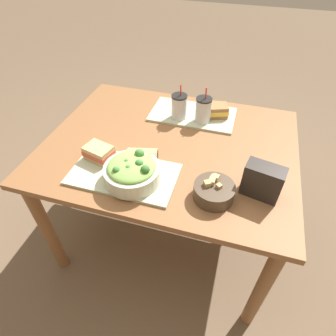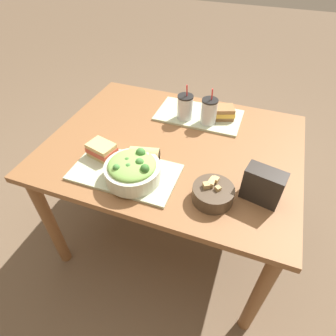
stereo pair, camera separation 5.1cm
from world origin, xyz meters
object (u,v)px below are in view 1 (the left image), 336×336
salad_bowl (132,171)px  sandwich_far (217,111)px  drink_cup_red (203,111)px  sandwich_near (99,153)px  chip_bag (263,181)px  soup_bowl (214,191)px  drink_cup_dark (179,107)px  baguette_near (143,157)px

salad_bowl → sandwich_far: (0.25, 0.58, -0.02)m
drink_cup_red → sandwich_near: bearing=-131.8°
salad_bowl → sandwich_near: salad_bowl is taller
sandwich_near → chip_bag: (0.69, -0.00, 0.03)m
soup_bowl → sandwich_far: soup_bowl is taller
drink_cup_red → chip_bag: (0.32, -0.43, -0.00)m
drink_cup_dark → chip_bag: bearing=-43.8°
drink_cup_red → salad_bowl: bearing=-110.2°
soup_bowl → baguette_near: (-0.32, 0.10, 0.01)m
sandwich_near → baguette_near: baguette_near is taller
salad_bowl → drink_cup_dark: bearing=83.3°
soup_bowl → drink_cup_red: bearing=106.3°
salad_bowl → chip_bag: 0.51m
sandwich_far → salad_bowl: bearing=-134.1°
sandwich_near → drink_cup_red: size_ratio=0.72×
salad_bowl → chip_bag: bearing=9.1°
soup_bowl → chip_bag: chip_bag is taller
sandwich_near → drink_cup_red: (0.38, 0.42, 0.03)m
salad_bowl → chip_bag: chip_bag is taller
sandwich_far → chip_bag: size_ratio=0.86×
drink_cup_red → baguette_near: bearing=-114.2°
sandwich_near → sandwich_far: bearing=62.7°
sandwich_near → drink_cup_dark: bearing=73.7°
sandwich_near → baguette_near: 0.20m
salad_bowl → sandwich_near: bearing=156.9°
drink_cup_dark → drink_cup_red: drink_cup_red is taller
drink_cup_dark → drink_cup_red: (0.13, 0.00, 0.00)m
salad_bowl → baguette_near: salad_bowl is taller
sandwich_near → drink_cup_dark: drink_cup_dark is taller
soup_bowl → drink_cup_dark: 0.57m
sandwich_near → chip_bag: 0.69m
sandwich_near → drink_cup_dark: 0.49m
sandwich_near → baguette_near: size_ratio=0.98×
baguette_near → sandwich_far: 0.53m
baguette_near → sandwich_far: bearing=-40.7°
salad_bowl → drink_cup_red: size_ratio=1.18×
soup_bowl → drink_cup_dark: (-0.27, 0.49, 0.04)m
soup_bowl → chip_bag: 0.19m
drink_cup_red → chip_bag: bearing=-53.4°
soup_bowl → drink_cup_dark: drink_cup_dark is taller
sandwich_far → soup_bowl: bearing=-102.4°
salad_bowl → sandwich_far: bearing=66.7°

